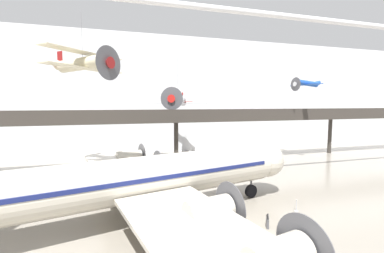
{
  "coord_description": "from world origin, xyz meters",
  "views": [
    {
      "loc": [
        -8.9,
        -16.01,
        9.55
      ],
      "look_at": [
        -2.03,
        7.52,
        7.33
      ],
      "focal_mm": 24.0,
      "sensor_mm": 36.0,
      "label": 1
    }
  ],
  "objects_px": {
    "suspended_plane_blue_trainer": "(307,83)",
    "suspended_plane_silver_racer": "(178,101)",
    "info_sign_pedestal": "(267,222)",
    "suspended_plane_cream_biplane": "(83,63)",
    "stanchion_barrier": "(296,208)",
    "airliner_silver_main": "(135,180)"
  },
  "relations": [
    {
      "from": "airliner_silver_main",
      "to": "stanchion_barrier",
      "type": "height_order",
      "value": "airliner_silver_main"
    },
    {
      "from": "suspended_plane_silver_racer",
      "to": "suspended_plane_cream_biplane",
      "type": "xyz_separation_m",
      "value": [
        -12.75,
        -14.68,
        3.55
      ]
    },
    {
      "from": "suspended_plane_blue_trainer",
      "to": "info_sign_pedestal",
      "type": "bearing_deg",
      "value": 41.6
    },
    {
      "from": "suspended_plane_silver_racer",
      "to": "info_sign_pedestal",
      "type": "bearing_deg",
      "value": 29.99
    },
    {
      "from": "info_sign_pedestal",
      "to": "suspended_plane_cream_biplane",
      "type": "bearing_deg",
      "value": 162.28
    },
    {
      "from": "suspended_plane_silver_racer",
      "to": "info_sign_pedestal",
      "type": "xyz_separation_m",
      "value": [
        1.14,
        -25.23,
        -9.4
      ]
    },
    {
      "from": "suspended_plane_cream_biplane",
      "to": "info_sign_pedestal",
      "type": "xyz_separation_m",
      "value": [
        13.89,
        -10.56,
        -12.95
      ]
    },
    {
      "from": "suspended_plane_cream_biplane",
      "to": "airliner_silver_main",
      "type": "bearing_deg",
      "value": -17.26
    },
    {
      "from": "airliner_silver_main",
      "to": "info_sign_pedestal",
      "type": "height_order",
      "value": "airliner_silver_main"
    },
    {
      "from": "airliner_silver_main",
      "to": "suspended_plane_blue_trainer",
      "type": "relative_size",
      "value": 5.35
    },
    {
      "from": "suspended_plane_blue_trainer",
      "to": "suspended_plane_silver_racer",
      "type": "distance_m",
      "value": 21.63
    },
    {
      "from": "suspended_plane_blue_trainer",
      "to": "suspended_plane_silver_racer",
      "type": "height_order",
      "value": "suspended_plane_blue_trainer"
    },
    {
      "from": "stanchion_barrier",
      "to": "info_sign_pedestal",
      "type": "xyz_separation_m",
      "value": [
        -4.21,
        -2.01,
        0.13
      ]
    },
    {
      "from": "suspended_plane_silver_racer",
      "to": "stanchion_barrier",
      "type": "distance_m",
      "value": 25.66
    },
    {
      "from": "airliner_silver_main",
      "to": "suspended_plane_silver_racer",
      "type": "relative_size",
      "value": 3.77
    },
    {
      "from": "suspended_plane_cream_biplane",
      "to": "info_sign_pedestal",
      "type": "distance_m",
      "value": 21.72
    },
    {
      "from": "suspended_plane_cream_biplane",
      "to": "stanchion_barrier",
      "type": "distance_m",
      "value": 23.91
    },
    {
      "from": "stanchion_barrier",
      "to": "info_sign_pedestal",
      "type": "height_order",
      "value": "info_sign_pedestal"
    },
    {
      "from": "airliner_silver_main",
      "to": "suspended_plane_silver_racer",
      "type": "bearing_deg",
      "value": 55.79
    },
    {
      "from": "suspended_plane_blue_trainer",
      "to": "stanchion_barrier",
      "type": "bearing_deg",
      "value": 45.42
    },
    {
      "from": "airliner_silver_main",
      "to": "stanchion_barrier",
      "type": "relative_size",
      "value": 33.9
    },
    {
      "from": "airliner_silver_main",
      "to": "info_sign_pedestal",
      "type": "distance_m",
      "value": 10.74
    }
  ]
}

